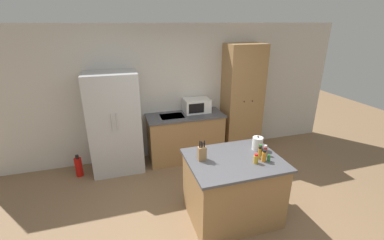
% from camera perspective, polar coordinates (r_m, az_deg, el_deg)
% --- Properties ---
extents(ground_plane, '(14.00, 14.00, 0.00)m').
position_cam_1_polar(ground_plane, '(3.76, 4.34, -23.09)').
color(ground_plane, '#846647').
extents(wall_back, '(7.20, 0.06, 2.60)m').
position_cam_1_polar(wall_back, '(5.11, -4.66, 6.02)').
color(wall_back, beige).
rests_on(wall_back, ground_plane).
extents(refrigerator, '(0.89, 0.67, 1.83)m').
position_cam_1_polar(refrigerator, '(4.79, -16.75, -0.70)').
color(refrigerator, '#B7BABC').
rests_on(refrigerator, ground_plane).
extents(back_counter, '(1.49, 0.63, 0.93)m').
position_cam_1_polar(back_counter, '(5.14, -1.49, -3.70)').
color(back_counter, '#9E7547').
rests_on(back_counter, ground_plane).
extents(pantry_cabinet, '(0.75, 0.53, 2.23)m').
position_cam_1_polar(pantry_cabinet, '(5.38, 11.04, 4.41)').
color(pantry_cabinet, '#9E7547').
rests_on(pantry_cabinet, ground_plane).
extents(kitchen_island, '(1.24, 0.97, 0.92)m').
position_cam_1_polar(kitchen_island, '(3.72, 8.95, -14.65)').
color(kitchen_island, '#9E7547').
rests_on(kitchen_island, ground_plane).
extents(microwave, '(0.50, 0.36, 0.27)m').
position_cam_1_polar(microwave, '(5.08, 1.04, 3.27)').
color(microwave, white).
rests_on(microwave, back_counter).
extents(knife_block, '(0.11, 0.07, 0.28)m').
position_cam_1_polar(knife_block, '(3.36, 2.24, -7.35)').
color(knife_block, '#9E7547').
rests_on(knife_block, kitchen_island).
extents(spice_bottle_tall_dark, '(0.05, 0.05, 0.15)m').
position_cam_1_polar(spice_bottle_tall_dark, '(3.63, 15.96, -6.53)').
color(spice_bottle_tall_dark, '#B2281E').
rests_on(spice_bottle_tall_dark, kitchen_island).
extents(spice_bottle_short_red, '(0.06, 0.06, 0.13)m').
position_cam_1_polar(spice_bottle_short_red, '(3.41, 14.02, -8.38)').
color(spice_bottle_short_red, gold).
rests_on(spice_bottle_short_red, kitchen_island).
extents(spice_bottle_amber_oil, '(0.04, 0.04, 0.09)m').
position_cam_1_polar(spice_bottle_amber_oil, '(3.51, 16.70, -8.11)').
color(spice_bottle_amber_oil, '#337033').
rests_on(spice_bottle_amber_oil, kitchen_island).
extents(spice_bottle_green_herb, '(0.06, 0.06, 0.16)m').
position_cam_1_polar(spice_bottle_green_herb, '(3.47, 15.70, -7.73)').
color(spice_bottle_green_herb, orange).
rests_on(spice_bottle_green_herb, kitchen_island).
extents(spice_bottle_pale_salt, '(0.06, 0.06, 0.15)m').
position_cam_1_polar(spice_bottle_pale_salt, '(3.63, 14.89, -6.44)').
color(spice_bottle_pale_salt, '#563319').
rests_on(spice_bottle_pale_salt, kitchen_island).
extents(spice_bottle_orange_cap, '(0.04, 0.04, 0.18)m').
position_cam_1_polar(spice_bottle_orange_cap, '(3.51, 14.78, -7.14)').
color(spice_bottle_orange_cap, gold).
rests_on(spice_bottle_orange_cap, kitchen_island).
extents(kettle, '(0.15, 0.15, 0.21)m').
position_cam_1_polar(kettle, '(3.75, 14.34, -5.04)').
color(kettle, white).
rests_on(kettle, kitchen_island).
extents(fire_extinguisher, '(0.13, 0.13, 0.41)m').
position_cam_1_polar(fire_extinguisher, '(5.10, -23.87, -9.46)').
color(fire_extinguisher, red).
rests_on(fire_extinguisher, ground_plane).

